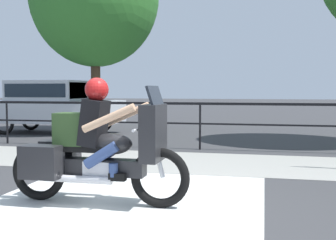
% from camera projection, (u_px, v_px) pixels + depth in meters
% --- Properties ---
extents(ground_plane, '(120.00, 120.00, 0.00)m').
position_uv_depth(ground_plane, '(133.00, 211.00, 4.88)').
color(ground_plane, '#38383A').
extents(sidewalk_band, '(44.00, 2.40, 0.01)m').
position_uv_depth(sidewalk_band, '(186.00, 162.00, 8.19)').
color(sidewalk_band, '#99968E').
rests_on(sidewalk_band, ground).
extents(crosswalk_band, '(3.41, 6.00, 0.01)m').
position_uv_depth(crosswalk_band, '(109.00, 215.00, 4.74)').
color(crosswalk_band, silver).
rests_on(crosswalk_band, ground).
extents(fence_railing, '(36.00, 0.05, 1.11)m').
position_uv_depth(fence_railing, '(200.00, 112.00, 9.84)').
color(fence_railing, black).
rests_on(fence_railing, ground).
extents(motorcycle, '(2.32, 0.76, 1.56)m').
position_uv_depth(motorcycle, '(95.00, 148.00, 5.16)').
color(motorcycle, black).
rests_on(motorcycle, ground).
extents(parked_car, '(4.30, 1.69, 1.70)m').
position_uv_depth(parked_car, '(52.00, 103.00, 13.58)').
color(parked_car, '#B7BCC4').
rests_on(parked_car, ground).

